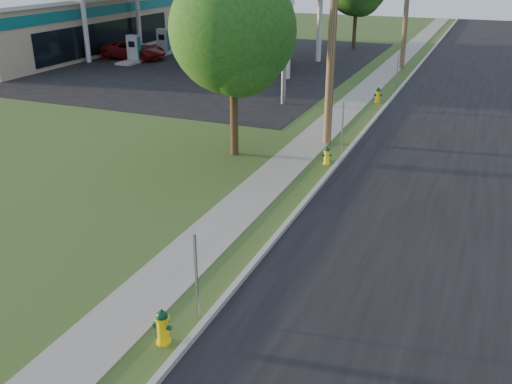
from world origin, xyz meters
The scene contains 19 objects.
road centered at (4.50, 10.00, 0.01)m, with size 8.00×120.00×0.02m, color black.
curb centered at (0.50, 10.00, 0.07)m, with size 0.15×120.00×0.15m, color #A5A297.
sidewalk centered at (-1.25, 10.00, 0.01)m, with size 1.50×120.00×0.03m, color gray.
forecourt centered at (-16.00, 32.00, 0.01)m, with size 26.00×28.00×0.02m, color black.
utility_pole_mid centered at (-0.60, 17.00, 4.95)m, with size 1.40×0.32×9.80m.
sign_post_near centered at (0.25, 4.20, 1.00)m, with size 0.05×0.04×2.00m, color gray.
sign_post_mid centered at (0.25, 16.00, 1.00)m, with size 0.05×0.04×2.00m, color gray.
sign_post_far centered at (0.25, 28.20, 1.00)m, with size 0.05×0.04×2.00m, color gray.
fuel_pump_nw centered at (-18.50, 30.00, 0.72)m, with size 1.20×3.20×1.90m.
fuel_pump_ne centered at (-9.50, 30.00, 0.72)m, with size 1.20×3.20×1.90m.
fuel_pump_sw centered at (-18.50, 34.00, 0.72)m, with size 1.20×3.20×1.90m.
fuel_pump_se centered at (-9.50, 34.00, 0.72)m, with size 1.20×3.20×1.90m.
convenience_store centered at (-26.98, 32.00, 2.13)m, with size 10.40×22.40×4.25m.
tree_verge centered at (-3.41, 14.24, 4.46)m, with size 4.57×4.57×6.92m.
hydrant_near centered at (0.00, 3.20, 0.38)m, with size 0.40×0.35×0.78m.
hydrant_mid centered at (0.08, 14.57, 0.33)m, with size 0.35×0.31×0.68m.
hydrant_far centered at (-0.08, 24.66, 0.40)m, with size 0.42×0.38×0.81m.
car_red centered at (-19.26, 31.07, 0.68)m, with size 2.25×4.87×1.35m, color maroon.
car_silver centered at (-9.74, 31.68, 0.75)m, with size 1.78×4.42×1.51m, color #A0A2A6.
Camera 1 is at (5.26, -4.67, 7.13)m, focal length 40.00 mm.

